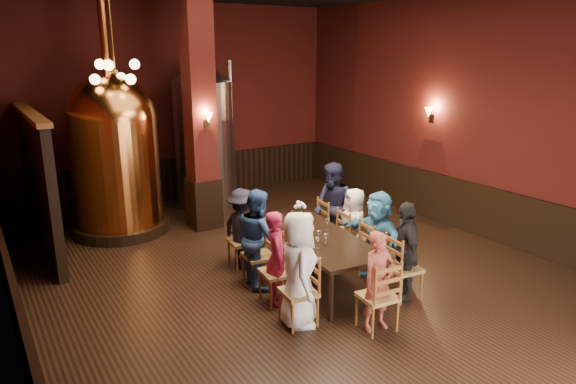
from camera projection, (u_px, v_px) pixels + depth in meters
room at (292, 134)px, 7.73m from camera, size 10.00×10.02×4.50m
wainscot_right at (458, 204)px, 10.25m from camera, size 0.08×9.90×1.00m
wainscot_back at (179, 178)px, 12.23m from camera, size 7.90×0.08×1.00m
wainscot_left at (15, 307)px, 6.15m from camera, size 0.08×9.90×1.00m
column at (200, 115)px, 9.84m from camera, size 0.58×0.58×4.50m
partition at (39, 184)px, 8.96m from camera, size 0.22×3.50×2.40m
pendant_cluster at (115, 72)px, 8.92m from camera, size 0.90×0.90×1.70m
sconce_wall at (432, 114)px, 10.40m from camera, size 0.20×0.20×0.36m
sconce_column at (206, 120)px, 9.61m from camera, size 0.20×0.20×0.36m
dining_table at (318, 240)px, 7.80m from camera, size 1.27×2.50×0.75m
chair_0 at (298, 292)px, 6.64m from camera, size 0.51×0.51×0.92m
person_0 at (299, 269)px, 6.55m from camera, size 0.75×0.89×1.54m
chair_1 at (277, 272)px, 7.22m from camera, size 0.51×0.51×0.92m
person_1 at (277, 258)px, 7.16m from camera, size 0.52×0.59×1.35m
chair_2 at (259, 255)px, 7.79m from camera, size 0.51×0.51×0.92m
person_2 at (258, 238)px, 7.71m from camera, size 0.49×0.78×1.50m
chair_3 at (243, 241)px, 8.37m from camera, size 0.51×0.51×0.92m
person_3 at (242, 229)px, 8.31m from camera, size 0.65×0.94×1.34m
chair_4 at (404, 268)px, 7.35m from camera, size 0.51×0.51×0.92m
person_4 at (405, 251)px, 7.28m from camera, size 0.70×0.92×1.45m
chair_5 at (377, 252)px, 7.93m from camera, size 0.51×0.51×0.92m
person_5 at (377, 236)px, 7.86m from camera, size 0.44×1.33×1.43m
chair_6 at (353, 238)px, 8.51m from camera, size 0.51×0.51×0.92m
person_6 at (354, 227)px, 8.45m from camera, size 0.59×0.74×1.31m
chair_7 at (333, 226)px, 9.08m from camera, size 0.51×0.51×0.92m
person_7 at (333, 208)px, 8.99m from camera, size 0.42×0.79×1.59m
chair_8 at (378, 296)px, 6.52m from camera, size 0.51×0.51×0.92m
person_8 at (378, 281)px, 6.47m from camera, size 0.48×0.32×1.32m
copper_kettle at (115, 153)px, 9.75m from camera, size 1.83×1.83×4.32m
steel_vessel at (205, 135)px, 11.45m from camera, size 1.55×1.55×3.25m
rose_vase at (301, 208)px, 8.41m from camera, size 0.20×0.20×0.34m
wine_glass_0 at (305, 236)px, 7.53m from camera, size 0.07×0.07×0.17m
wine_glass_1 at (305, 222)px, 8.12m from camera, size 0.07×0.07×0.17m
wine_glass_2 at (318, 243)px, 7.26m from camera, size 0.07×0.07×0.17m
wine_glass_3 at (302, 228)px, 7.85m from camera, size 0.07×0.07×0.17m
wine_glass_4 at (326, 239)px, 7.40m from camera, size 0.07×0.07×0.17m
wine_glass_5 at (327, 224)px, 8.05m from camera, size 0.07×0.07×0.17m
wine_glass_6 at (293, 216)px, 8.43m from camera, size 0.07×0.07×0.17m
wine_glass_7 at (319, 236)px, 7.53m from camera, size 0.07×0.07×0.17m
wine_glass_8 at (299, 223)px, 8.11m from camera, size 0.07×0.07×0.17m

